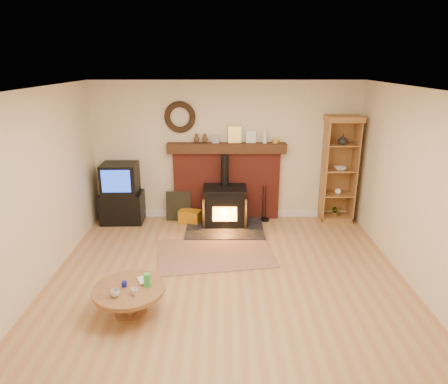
{
  "coord_description": "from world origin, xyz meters",
  "views": [
    {
      "loc": [
        -0.05,
        -4.61,
        2.93
      ],
      "look_at": [
        -0.05,
        1.0,
        1.08
      ],
      "focal_mm": 32.0,
      "sensor_mm": 36.0,
      "label": 1
    }
  ],
  "objects_px": {
    "wood_stove": "(225,207)",
    "tv_unit": "(121,194)",
    "curio_cabinet": "(339,170)",
    "coffee_table": "(129,293)"
  },
  "relations": [
    {
      "from": "wood_stove",
      "to": "tv_unit",
      "type": "relative_size",
      "value": 1.23
    },
    {
      "from": "wood_stove",
      "to": "curio_cabinet",
      "type": "xyz_separation_m",
      "value": [
        2.12,
        0.28,
        0.64
      ]
    },
    {
      "from": "wood_stove",
      "to": "coffee_table",
      "type": "distance_m",
      "value": 2.98
    },
    {
      "from": "wood_stove",
      "to": "tv_unit",
      "type": "height_order",
      "value": "wood_stove"
    },
    {
      "from": "tv_unit",
      "to": "coffee_table",
      "type": "height_order",
      "value": "tv_unit"
    },
    {
      "from": "wood_stove",
      "to": "curio_cabinet",
      "type": "bearing_deg",
      "value": 7.56
    },
    {
      "from": "coffee_table",
      "to": "tv_unit",
      "type": "bearing_deg",
      "value": 105.14
    },
    {
      "from": "tv_unit",
      "to": "coffee_table",
      "type": "distance_m",
      "value": 3.07
    },
    {
      "from": "wood_stove",
      "to": "coffee_table",
      "type": "height_order",
      "value": "wood_stove"
    },
    {
      "from": "curio_cabinet",
      "to": "coffee_table",
      "type": "relative_size",
      "value": 2.32
    }
  ]
}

